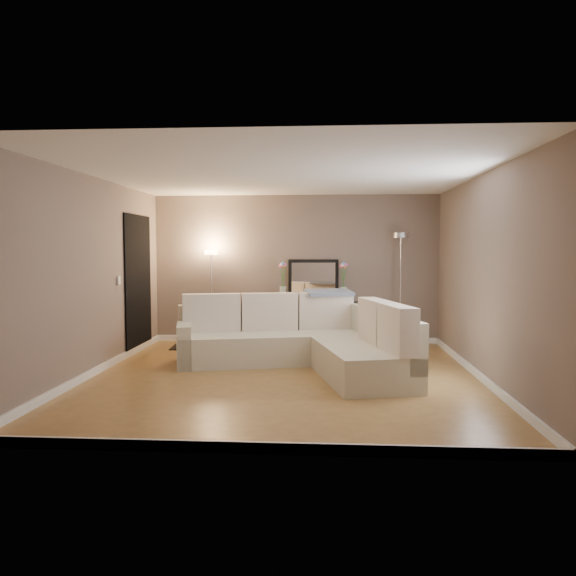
# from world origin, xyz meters

# --- Properties ---
(floor) EXTENTS (5.00, 5.50, 0.01)m
(floor) POSITION_xyz_m (0.00, 0.00, -0.01)
(floor) COLOR olive
(floor) RESTS_ON ground
(ceiling) EXTENTS (5.00, 5.50, 0.01)m
(ceiling) POSITION_xyz_m (0.00, 0.00, 2.60)
(ceiling) COLOR white
(ceiling) RESTS_ON ground
(wall_back) EXTENTS (5.00, 0.02, 2.60)m
(wall_back) POSITION_xyz_m (0.00, 2.76, 1.30)
(wall_back) COLOR #78675D
(wall_back) RESTS_ON ground
(wall_front) EXTENTS (5.00, 0.02, 2.60)m
(wall_front) POSITION_xyz_m (0.00, -2.76, 1.30)
(wall_front) COLOR #78675D
(wall_front) RESTS_ON ground
(wall_left) EXTENTS (0.02, 5.50, 2.60)m
(wall_left) POSITION_xyz_m (-2.51, 0.00, 1.30)
(wall_left) COLOR #78675D
(wall_left) RESTS_ON ground
(wall_right) EXTENTS (0.02, 5.50, 2.60)m
(wall_right) POSITION_xyz_m (2.51, 0.00, 1.30)
(wall_right) COLOR #78675D
(wall_right) RESTS_ON ground
(baseboard_back) EXTENTS (5.00, 0.03, 0.10)m
(baseboard_back) POSITION_xyz_m (0.00, 2.73, 0.05)
(baseboard_back) COLOR white
(baseboard_back) RESTS_ON ground
(baseboard_front) EXTENTS (5.00, 0.03, 0.10)m
(baseboard_front) POSITION_xyz_m (0.00, -2.73, 0.05)
(baseboard_front) COLOR white
(baseboard_front) RESTS_ON ground
(baseboard_left) EXTENTS (0.03, 5.50, 0.10)m
(baseboard_left) POSITION_xyz_m (-2.48, 0.00, 0.05)
(baseboard_left) COLOR white
(baseboard_left) RESTS_ON ground
(baseboard_right) EXTENTS (0.03, 5.50, 0.10)m
(baseboard_right) POSITION_xyz_m (2.48, 0.00, 0.05)
(baseboard_right) COLOR white
(baseboard_right) RESTS_ON ground
(doorway) EXTENTS (0.02, 1.20, 2.20)m
(doorway) POSITION_xyz_m (-2.48, 1.70, 1.10)
(doorway) COLOR black
(doorway) RESTS_ON ground
(switch_plate) EXTENTS (0.02, 0.08, 0.12)m
(switch_plate) POSITION_xyz_m (-2.48, 0.85, 1.20)
(switch_plate) COLOR white
(switch_plate) RESTS_ON ground
(sectional_sofa) EXTENTS (3.38, 2.85, 0.99)m
(sectional_sofa) POSITION_xyz_m (0.25, 0.67, 0.37)
(sectional_sofa) COLOR beige
(sectional_sofa) RESTS_ON floor
(throw_blanket) EXTENTS (0.80, 0.60, 0.09)m
(throw_blanket) POSITION_xyz_m (0.58, 1.48, 0.99)
(throw_blanket) COLOR gray
(throw_blanket) RESTS_ON sectional_sofa
(console_table) EXTENTS (1.24, 0.35, 0.76)m
(console_table) POSITION_xyz_m (0.24, 2.52, 0.43)
(console_table) COLOR black
(console_table) RESTS_ON floor
(leaning_mirror) EXTENTS (0.88, 0.06, 0.69)m
(leaning_mirror) POSITION_xyz_m (0.32, 2.67, 1.13)
(leaning_mirror) COLOR black
(leaning_mirror) RESTS_ON console_table
(table_decor) EXTENTS (0.52, 0.12, 0.12)m
(table_decor) POSITION_xyz_m (0.31, 2.48, 0.81)
(table_decor) COLOR gold
(table_decor) RESTS_ON console_table
(flower_vase_left) EXTENTS (0.14, 0.12, 0.65)m
(flower_vase_left) POSITION_xyz_m (-0.21, 2.52, 1.05)
(flower_vase_left) COLOR silver
(flower_vase_left) RESTS_ON console_table
(flower_vase_right) EXTENTS (0.14, 0.12, 0.65)m
(flower_vase_right) POSITION_xyz_m (0.84, 2.51, 1.05)
(flower_vase_right) COLOR silver
(flower_vase_right) RESTS_ON console_table
(floor_lamp_lit) EXTENTS (0.25, 0.25, 1.63)m
(floor_lamp_lit) POSITION_xyz_m (-1.46, 2.52, 1.15)
(floor_lamp_lit) COLOR silver
(floor_lamp_lit) RESTS_ON floor
(floor_lamp_unlit) EXTENTS (0.29, 0.29, 1.93)m
(floor_lamp_unlit) POSITION_xyz_m (1.80, 2.43, 1.36)
(floor_lamp_unlit) COLOR silver
(floor_lamp_unlit) RESTS_ON floor
(charcoal_rug) EXTENTS (1.12, 0.88, 0.01)m
(charcoal_rug) POSITION_xyz_m (-1.52, 2.21, 0.01)
(charcoal_rug) COLOR black
(charcoal_rug) RESTS_ON floor
(black_bag) EXTENTS (0.32, 0.23, 0.20)m
(black_bag) POSITION_xyz_m (-1.68, 2.12, 0.21)
(black_bag) COLOR black
(black_bag) RESTS_ON charcoal_rug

